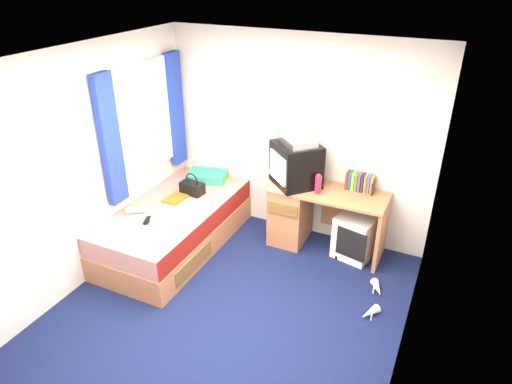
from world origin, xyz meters
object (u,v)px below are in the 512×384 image
at_px(pink_water_bottle, 318,185).
at_px(crt_tv, 296,164).
at_px(aerosol_can, 319,183).
at_px(colour_swatch_fan, 153,230).
at_px(pillow, 207,176).
at_px(water_bottle, 135,210).
at_px(picture_frame, 373,188).
at_px(handbag, 192,188).
at_px(remote_control, 147,220).
at_px(white_heels, 374,300).
at_px(vcr, 297,141).
at_px(desk, 305,212).
at_px(bed, 176,226).
at_px(magazine, 175,198).
at_px(storage_cube, 356,236).
at_px(towel, 170,221).

bearing_deg(pink_water_bottle, crt_tv, 159.88).
height_order(aerosol_can, colour_swatch_fan, aerosol_can).
bearing_deg(pillow, colour_swatch_fan, -85.00).
distance_m(pillow, pink_water_bottle, 1.54).
bearing_deg(water_bottle, pink_water_bottle, 27.63).
relative_size(pillow, picture_frame, 3.46).
xyz_separation_m(handbag, remote_control, (-0.09, -0.76, -0.07)).
height_order(water_bottle, white_heels, water_bottle).
distance_m(handbag, remote_control, 0.77).
bearing_deg(vcr, desk, 41.69).
bearing_deg(colour_swatch_fan, crt_tv, 49.40).
xyz_separation_m(bed, magazine, (-0.08, 0.15, 0.28)).
height_order(vcr, handbag, vcr).
height_order(crt_tv, aerosol_can, crt_tv).
bearing_deg(crt_tv, picture_frame, 51.12).
height_order(bed, pink_water_bottle, pink_water_bottle).
bearing_deg(storage_cube, pillow, -168.26).
bearing_deg(colour_swatch_fan, pink_water_bottle, 39.62).
relative_size(towel, white_heels, 0.48).
relative_size(pillow, crt_tv, 0.72).
bearing_deg(crt_tv, pillow, -138.53).
relative_size(desk, crt_tv, 1.93).
bearing_deg(handbag, aerosol_can, 21.36).
distance_m(colour_swatch_fan, remote_control, 0.22).
distance_m(desk, pink_water_bottle, 0.49).
xyz_separation_m(desk, pink_water_bottle, (0.17, -0.11, 0.45)).
distance_m(aerosol_can, towel, 1.70).
distance_m(vcr, handbag, 1.40).
bearing_deg(vcr, bed, -105.08).
bearing_deg(pink_water_bottle, magazine, -163.39).
bearing_deg(magazine, bed, -62.83).
height_order(pink_water_bottle, remote_control, pink_water_bottle).
relative_size(crt_tv, water_bottle, 3.36).
distance_m(pink_water_bottle, colour_swatch_fan, 1.84).
bearing_deg(towel, magazine, 118.79).
relative_size(pillow, white_heels, 0.76).
xyz_separation_m(water_bottle, white_heels, (2.65, 0.30, -0.54)).
xyz_separation_m(storage_cube, remote_control, (-2.03, -1.12, 0.29)).
distance_m(vcr, picture_frame, 0.99).
relative_size(handbag, magazine, 1.08).
relative_size(bed, aerosol_can, 11.39).
distance_m(desk, magazine, 1.54).
height_order(storage_cube, white_heels, storage_cube).
relative_size(vcr, water_bottle, 2.13).
relative_size(aerosol_can, white_heels, 0.28).
distance_m(crt_tv, remote_control, 1.76).
xyz_separation_m(pillow, handbag, (0.03, -0.40, 0.03)).
bearing_deg(aerosol_can, pink_water_bottle, -81.36).
relative_size(aerosol_can, remote_control, 1.10).
distance_m(vcr, aerosol_can, 0.53).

